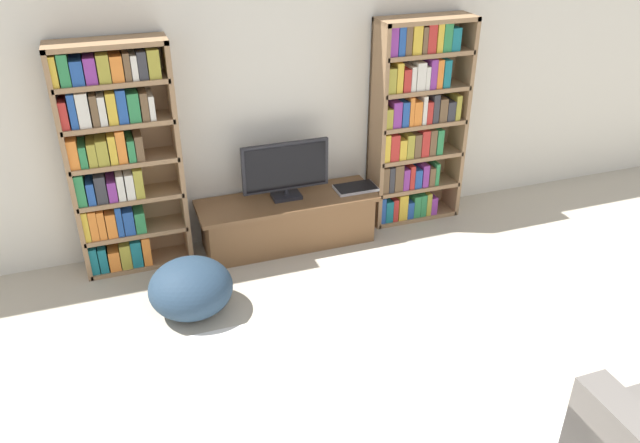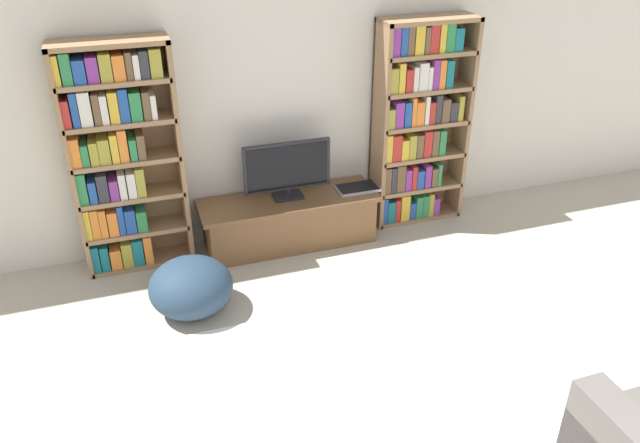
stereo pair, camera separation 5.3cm
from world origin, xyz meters
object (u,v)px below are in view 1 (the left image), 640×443
object	(u,v)px
bookshelf_left	(117,158)
television	(286,169)
beanbag_ottoman	(191,288)
laptop	(356,188)
bookshelf_right	(414,122)
tv_stand	(288,221)

from	to	relation	value
bookshelf_left	television	xyz separation A→B (m)	(1.28, -0.10, -0.25)
television	beanbag_ottoman	world-z (taller)	television
laptop	bookshelf_right	bearing A→B (deg)	13.22
bookshelf_left	beanbag_ottoman	xyz separation A→B (m)	(0.34, -0.81, -0.73)
bookshelf_left	laptop	world-z (taller)	bookshelf_left
bookshelf_right	beanbag_ottoman	distance (m)	2.38
tv_stand	laptop	bearing A→B (deg)	-2.20
bookshelf_right	tv_stand	size ratio (longest dim) A/B	1.20
tv_stand	television	world-z (taller)	television
television	beanbag_ottoman	size ratio (longest dim) A/B	1.21
tv_stand	bookshelf_left	bearing A→B (deg)	174.80
bookshelf_left	bookshelf_right	world-z (taller)	same
bookshelf_right	beanbag_ottoman	world-z (taller)	bookshelf_right
laptop	beanbag_ottoman	bearing A→B (deg)	-156.43
television	laptop	size ratio (longest dim) A/B	2.05
tv_stand	laptop	distance (m)	0.64
television	beanbag_ottoman	xyz separation A→B (m)	(-0.93, -0.72, -0.48)
bookshelf_right	laptop	xyz separation A→B (m)	(-0.58, -0.14, -0.48)
bookshelf_left	laptop	xyz separation A→B (m)	(1.88, -0.14, -0.49)
bookshelf_left	bookshelf_right	distance (m)	2.47
television	beanbag_ottoman	bearing A→B (deg)	-142.56
television	beanbag_ottoman	distance (m)	1.27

